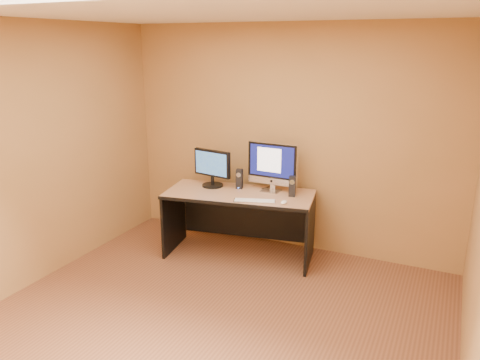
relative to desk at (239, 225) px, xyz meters
The scene contains 12 objects.
floor 1.53m from the desk, 75.84° to the right, with size 4.00×4.00×0.00m, color brown.
walls 1.75m from the desk, 75.84° to the right, with size 4.00×4.00×2.60m, color #A47442, non-canonical shape.
ceiling 2.67m from the desk, 75.84° to the right, with size 4.00×4.00×0.00m, color white.
desk is the anchor object (origin of this frame).
imac 0.76m from the desk, 35.26° to the left, with size 0.59×0.22×0.57m, color #B9B8BD, non-canonical shape.
second_monitor 0.72m from the desk, 165.50° to the left, with size 0.49×0.25×0.43m, color black, non-canonical shape.
speaker_left 0.52m from the desk, 114.24° to the left, with size 0.07×0.07×0.23m, color black, non-canonical shape.
speaker_right 0.77m from the desk, 14.48° to the left, with size 0.07×0.07×0.23m, color black, non-canonical shape.
keyboard 0.52m from the desk, 36.08° to the right, with size 0.44×0.12×0.02m, color silver.
mouse 0.72m from the desk, 12.98° to the right, with size 0.06×0.10×0.04m, color white.
cable_a 0.56m from the desk, 45.77° to the left, with size 0.01×0.01×0.23m, color black.
cable_b 0.54m from the desk, 57.01° to the left, with size 0.01×0.01×0.18m, color black.
Camera 1 is at (1.76, -3.05, 2.38)m, focal length 35.00 mm.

